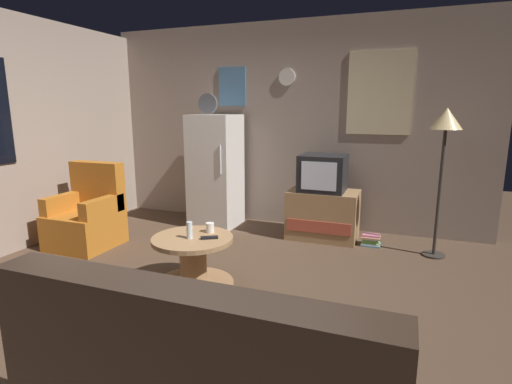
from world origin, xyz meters
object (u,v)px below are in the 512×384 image
object	(u,v)px
armchair	(88,217)
mug_ceramic_white	(210,228)
tv_stand	(323,214)
remote_control	(209,238)
coffee_table	(193,262)
fridge	(216,171)
standing_lamp	(445,131)
wine_glass	(190,230)
book_stack	(371,240)
crt_tv	(323,173)

from	to	relation	value
armchair	mug_ceramic_white	bearing A→B (deg)	-12.05
tv_stand	remote_control	bearing A→B (deg)	-109.82
mug_ceramic_white	coffee_table	bearing A→B (deg)	-115.01
fridge	standing_lamp	distance (m)	2.84
tv_stand	mug_ceramic_white	bearing A→B (deg)	-114.07
mug_ceramic_white	remote_control	xyz separation A→B (m)	(0.08, -0.17, -0.03)
coffee_table	wine_glass	size ratio (longest dim) A/B	4.80
fridge	armchair	distance (m)	1.71
wine_glass	book_stack	bearing A→B (deg)	51.40
crt_tv	mug_ceramic_white	distance (m)	1.79
tv_stand	fridge	bearing A→B (deg)	177.62
fridge	coffee_table	world-z (taller)	fridge
standing_lamp	wine_glass	bearing A→B (deg)	-141.50
coffee_table	standing_lamp	bearing A→B (deg)	37.79
standing_lamp	coffee_table	distance (m)	2.85
standing_lamp	book_stack	bearing A→B (deg)	171.31
crt_tv	mug_ceramic_white	bearing A→B (deg)	-113.57
tv_stand	wine_glass	size ratio (longest dim) A/B	5.60
tv_stand	standing_lamp	distance (m)	1.66
tv_stand	remote_control	xyz separation A→B (m)	(-0.64, -1.79, 0.18)
mug_ceramic_white	armchair	bearing A→B (deg)	167.95
wine_glass	remote_control	distance (m)	0.18
standing_lamp	remote_control	bearing A→B (deg)	-140.10
mug_ceramic_white	book_stack	size ratio (longest dim) A/B	0.41
tv_stand	mug_ceramic_white	size ratio (longest dim) A/B	9.33
wine_glass	armchair	distance (m)	1.83
coffee_table	remote_control	world-z (taller)	remote_control
wine_glass	book_stack	xyz separation A→B (m)	(1.40, 1.75, -0.48)
remote_control	book_stack	distance (m)	2.14
mug_ceramic_white	armchair	xyz separation A→B (m)	(-1.80, 0.38, -0.18)
crt_tv	armchair	xyz separation A→B (m)	(-2.50, -1.23, -0.48)
coffee_table	wine_glass	distance (m)	0.31
fridge	standing_lamp	world-z (taller)	fridge
tv_stand	remote_control	world-z (taller)	tv_stand
mug_ceramic_white	armchair	world-z (taller)	armchair
tv_stand	book_stack	bearing A→B (deg)	-8.25
coffee_table	remote_control	xyz separation A→B (m)	(0.16, 0.01, 0.25)
wine_glass	mug_ceramic_white	distance (m)	0.24
tv_stand	wine_glass	xyz separation A→B (m)	(-0.81, -1.84, 0.25)
mug_ceramic_white	armchair	distance (m)	1.85
fridge	crt_tv	bearing A→B (deg)	-2.45
crt_tv	mug_ceramic_white	world-z (taller)	crt_tv
coffee_table	mug_ceramic_white	xyz separation A→B (m)	(0.08, 0.18, 0.28)
crt_tv	mug_ceramic_white	size ratio (longest dim) A/B	6.00
coffee_table	book_stack	size ratio (longest dim) A/B	3.28
book_stack	tv_stand	bearing A→B (deg)	171.75
wine_glass	tv_stand	bearing A→B (deg)	66.30
coffee_table	wine_glass	bearing A→B (deg)	-91.42
book_stack	crt_tv	bearing A→B (deg)	172.07
crt_tv	wine_glass	world-z (taller)	crt_tv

